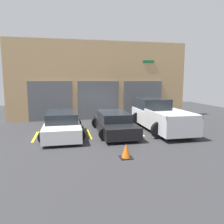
{
  "coord_description": "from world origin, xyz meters",
  "views": [
    {
      "loc": [
        -2.54,
        -13.09,
        2.9
      ],
      "look_at": [
        0.0,
        -0.99,
        1.1
      ],
      "focal_mm": 35.0,
      "sensor_mm": 36.0,
      "label": 1
    }
  ],
  "objects_px": {
    "pickup_truck": "(159,115)",
    "sedan_side": "(114,123)",
    "traffic_cone": "(126,151)",
    "sedan_white": "(62,124)"
  },
  "relations": [
    {
      "from": "pickup_truck",
      "to": "traffic_cone",
      "type": "height_order",
      "value": "pickup_truck"
    },
    {
      "from": "sedan_side",
      "to": "traffic_cone",
      "type": "height_order",
      "value": "sedan_side"
    },
    {
      "from": "pickup_truck",
      "to": "sedan_side",
      "type": "height_order",
      "value": "pickup_truck"
    },
    {
      "from": "sedan_white",
      "to": "sedan_side",
      "type": "height_order",
      "value": "sedan_white"
    },
    {
      "from": "pickup_truck",
      "to": "traffic_cone",
      "type": "xyz_separation_m",
      "value": [
        -3.19,
        -4.3,
        -0.58
      ]
    },
    {
      "from": "sedan_side",
      "to": "pickup_truck",
      "type": "bearing_deg",
      "value": 5.91
    },
    {
      "from": "pickup_truck",
      "to": "sedan_white",
      "type": "distance_m",
      "value": 5.58
    },
    {
      "from": "pickup_truck",
      "to": "sedan_side",
      "type": "xyz_separation_m",
      "value": [
        -2.79,
        -0.29,
        -0.28
      ]
    },
    {
      "from": "sedan_side",
      "to": "traffic_cone",
      "type": "bearing_deg",
      "value": -95.69
    },
    {
      "from": "pickup_truck",
      "to": "sedan_side",
      "type": "distance_m",
      "value": 2.81
    }
  ]
}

